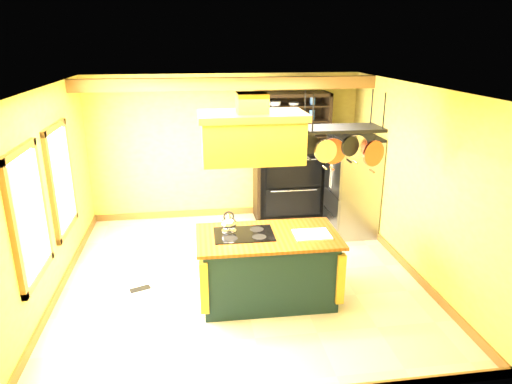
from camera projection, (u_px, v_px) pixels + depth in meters
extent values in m
plane|color=beige|center=(241.00, 276.00, 6.65)|extent=(5.00, 5.00, 0.00)
plane|color=white|center=(238.00, 87.00, 5.79)|extent=(5.00, 5.00, 0.00)
cube|color=#DAC650|center=(225.00, 147.00, 8.57)|extent=(5.00, 0.02, 2.70)
cube|color=#DAC650|center=(272.00, 278.00, 3.88)|extent=(5.00, 0.02, 2.70)
cube|color=#DAC650|center=(47.00, 197.00, 5.88)|extent=(0.02, 5.00, 2.70)
cube|color=#DAC650|center=(412.00, 180.00, 6.56)|extent=(0.02, 5.00, 2.70)
cube|color=brown|center=(227.00, 84.00, 7.42)|extent=(5.00, 0.15, 0.20)
cube|color=brown|center=(29.00, 215.00, 5.12)|extent=(0.06, 1.06, 1.56)
cube|color=white|center=(31.00, 215.00, 5.12)|extent=(0.02, 0.85, 1.34)
cube|color=brown|center=(61.00, 179.00, 6.43)|extent=(0.06, 1.06, 1.56)
cube|color=white|center=(63.00, 179.00, 6.44)|extent=(0.02, 0.85, 1.34)
cube|color=#13262D|center=(268.00, 269.00, 5.94)|extent=(1.68, 0.93, 0.88)
cube|color=brown|center=(268.00, 236.00, 5.79)|extent=(1.82, 1.03, 0.04)
cube|color=black|center=(244.00, 234.00, 5.79)|extent=(0.76, 0.53, 0.01)
ellipsoid|color=silver|center=(229.00, 224.00, 5.85)|extent=(0.20, 0.20, 0.16)
cube|color=white|center=(312.00, 234.00, 5.78)|extent=(0.46, 0.36, 0.02)
cube|color=gold|center=(252.00, 140.00, 5.37)|extent=(1.18, 0.63, 0.50)
cube|color=brown|center=(252.00, 116.00, 5.28)|extent=(1.25, 0.71, 0.08)
cube|color=gold|center=(252.00, 106.00, 5.24)|extent=(0.35, 0.35, 0.30)
cube|color=black|center=(343.00, 128.00, 5.48)|extent=(0.94, 0.47, 0.04)
cylinder|color=black|center=(313.00, 113.00, 5.18)|extent=(0.02, 0.02, 0.44)
cylinder|color=black|center=(372.00, 107.00, 5.65)|extent=(0.02, 0.02, 0.44)
cylinder|color=black|center=(309.00, 144.00, 5.58)|extent=(0.25, 0.03, 0.25)
cylinder|color=silver|center=(326.00, 151.00, 5.44)|extent=(0.28, 0.03, 0.28)
cylinder|color=#A64729|center=(333.00, 151.00, 5.66)|extent=(0.32, 0.03, 0.32)
cylinder|color=black|center=(350.00, 146.00, 5.47)|extent=(0.25, 0.03, 0.25)
cylinder|color=silver|center=(356.00, 146.00, 5.68)|extent=(0.28, 0.03, 0.28)
cylinder|color=#A64729|center=(373.00, 153.00, 5.54)|extent=(0.32, 0.03, 0.32)
cube|color=gray|center=(353.00, 186.00, 7.94)|extent=(0.71, 0.87, 1.70)
cube|color=gray|center=(337.00, 170.00, 7.56)|extent=(0.03, 0.42, 0.92)
cube|color=gray|center=(330.00, 163.00, 7.97)|extent=(0.03, 0.42, 0.92)
cube|color=gray|center=(331.00, 212.00, 8.03)|extent=(0.03, 0.83, 0.71)
cube|color=black|center=(350.00, 229.00, 8.20)|extent=(0.67, 0.83, 0.06)
cube|color=black|center=(288.00, 154.00, 8.73)|extent=(1.34, 0.06, 2.38)
cube|color=black|center=(257.00, 158.00, 8.41)|extent=(0.06, 0.57, 2.38)
cube|color=black|center=(324.00, 156.00, 8.58)|extent=(0.06, 0.57, 2.38)
cube|color=black|center=(291.00, 149.00, 8.45)|extent=(1.34, 0.57, 0.05)
cube|color=black|center=(290.00, 182.00, 8.68)|extent=(1.22, 0.47, 1.28)
cube|color=black|center=(294.00, 172.00, 8.28)|extent=(1.05, 0.04, 0.57)
cube|color=black|center=(293.00, 202.00, 8.46)|extent=(1.05, 0.04, 0.52)
cube|color=black|center=(291.00, 135.00, 8.36)|extent=(1.22, 0.51, 0.02)
cube|color=black|center=(292.00, 120.00, 8.27)|extent=(1.22, 0.51, 0.02)
cube|color=black|center=(292.00, 105.00, 8.19)|extent=(1.22, 0.51, 0.03)
cylinder|color=white|center=(274.00, 134.00, 8.26)|extent=(0.22, 0.22, 0.07)
cylinder|color=#3A68A4|center=(312.00, 115.00, 8.24)|extent=(0.10, 0.10, 0.17)
cube|color=black|center=(140.00, 289.00, 6.30)|extent=(0.30, 0.21, 0.01)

